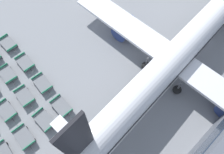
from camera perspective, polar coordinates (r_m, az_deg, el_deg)
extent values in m
cylinder|color=white|center=(30.94, 17.92, 7.05)|extent=(6.33, 37.65, 3.73)
cube|color=black|center=(18.65, -9.16, -15.91)|extent=(0.47, 2.81, 8.60)
cube|color=white|center=(24.12, -7.08, -18.47)|extent=(9.74, 2.17, 0.24)
cube|color=white|center=(30.74, 15.96, 4.55)|extent=(34.67, 6.14, 0.44)
cylinder|color=navy|center=(34.64, 3.46, 12.60)|extent=(2.97, 3.80, 2.72)
cube|color=black|center=(31.46, 17.60, 6.39)|extent=(6.14, 33.91, 0.67)
cylinder|color=#56565B|center=(40.35, 26.47, 14.98)|extent=(0.24, 0.24, 2.17)
sphere|color=black|center=(41.07, 25.85, 14.00)|extent=(1.23, 1.23, 1.23)
cylinder|color=#56565B|center=(30.27, 17.15, -2.35)|extent=(0.24, 0.24, 2.17)
sphere|color=black|center=(31.21, 16.62, -3.19)|extent=(1.23, 1.23, 1.23)
cylinder|color=#56565B|center=(31.08, 9.04, 3.90)|extent=(0.24, 0.24, 2.17)
sphere|color=black|center=(32.00, 8.77, 2.90)|extent=(1.23, 1.23, 1.23)
cube|color=slate|center=(30.60, -26.59, -17.47)|extent=(2.96, 1.92, 0.10)
sphere|color=black|center=(31.13, -25.94, -15.36)|extent=(0.36, 0.36, 0.36)
cube|color=slate|center=(32.08, -25.98, -7.85)|extent=(2.88, 1.78, 0.10)
cube|color=#237F56|center=(31.22, -24.91, -9.57)|extent=(0.09, 1.76, 0.32)
cube|color=#237F56|center=(32.63, -27.29, -5.96)|extent=(0.09, 1.76, 0.32)
cube|color=#333338|center=(31.32, -24.33, -10.28)|extent=(0.70, 0.06, 0.06)
sphere|color=black|center=(32.01, -25.94, -10.18)|extent=(0.36, 0.36, 0.36)
sphere|color=black|center=(31.83, -23.78, -8.57)|extent=(0.36, 0.36, 0.36)
sphere|color=black|center=(32.83, -25.52, -6.03)|extent=(0.36, 0.36, 0.36)
cube|color=slate|center=(30.07, -22.07, -14.29)|extent=(2.94, 1.89, 0.10)
cube|color=#237F56|center=(29.37, -20.88, -16.35)|extent=(0.16, 1.76, 0.32)
cube|color=#237F56|center=(30.44, -23.47, -12.10)|extent=(0.16, 1.76, 0.32)
cube|color=#333338|center=(29.55, -20.29, -17.09)|extent=(0.70, 0.09, 0.06)
sphere|color=black|center=(30.17, -22.10, -16.76)|extent=(0.36, 0.36, 0.36)
sphere|color=black|center=(29.94, -19.68, -15.17)|extent=(0.36, 0.36, 0.36)
sphere|color=black|center=(30.92, -23.90, -13.73)|extent=(0.36, 0.36, 0.36)
sphere|color=black|center=(30.70, -21.57, -12.18)|extent=(0.36, 0.36, 0.36)
sphere|color=black|center=(36.93, -27.03, 4.67)|extent=(0.36, 0.36, 0.36)
cube|color=slate|center=(34.46, -25.71, 0.72)|extent=(2.94, 1.89, 0.10)
cube|color=#237F56|center=(33.47, -24.82, -0.71)|extent=(0.16, 1.76, 0.32)
cube|color=#237F56|center=(35.16, -26.83, 2.40)|extent=(0.16, 1.76, 0.32)
cube|color=#333338|center=(33.51, -24.32, -1.42)|extent=(0.70, 0.09, 0.06)
sphere|color=black|center=(34.22, -25.77, -1.42)|extent=(0.36, 0.36, 0.36)
sphere|color=black|center=(34.13, -23.72, 0.03)|extent=(0.36, 0.36, 0.36)
sphere|color=black|center=(35.42, -27.17, 0.83)|extent=(0.36, 0.36, 0.36)
sphere|color=black|center=(35.33, -25.20, 2.23)|extent=(0.36, 0.36, 0.36)
cube|color=slate|center=(31.91, -21.95, -4.63)|extent=(2.97, 1.93, 0.10)
cube|color=#237F56|center=(31.04, -20.89, -6.35)|extent=(0.19, 1.76, 0.32)
cube|color=#237F56|center=(32.46, -23.20, -2.69)|extent=(0.19, 1.76, 0.32)
cube|color=#333338|center=(31.15, -20.35, -7.11)|extent=(0.70, 0.10, 0.06)
sphere|color=black|center=(31.79, -22.01, -6.97)|extent=(0.36, 0.36, 0.36)
sphere|color=black|center=(31.69, -19.77, -5.45)|extent=(0.36, 0.36, 0.36)
sphere|color=black|center=(32.80, -23.62, -4.34)|extent=(0.36, 0.36, 0.36)
sphere|color=black|center=(32.70, -21.45, -2.86)|extent=(0.36, 0.36, 0.36)
cube|color=slate|center=(29.83, -17.31, -10.65)|extent=(2.92, 1.85, 0.10)
cube|color=#237F56|center=(29.11, -15.80, -12.49)|extent=(0.14, 1.76, 0.32)
cube|color=#237F56|center=(30.22, -18.96, -8.64)|extent=(0.14, 1.76, 0.32)
cube|color=#333338|center=(29.29, -15.18, -13.21)|extent=(0.70, 0.08, 0.06)
sphere|color=black|center=(29.82, -17.11, -13.15)|extent=(0.36, 0.36, 0.36)
sphere|color=black|center=(29.79, -14.85, -11.32)|extent=(0.36, 0.36, 0.36)
sphere|color=black|center=(30.60, -19.33, -10.40)|extent=(0.36, 0.36, 0.36)
sphere|color=black|center=(30.57, -17.12, -8.62)|extent=(0.36, 0.36, 0.36)
cube|color=slate|center=(37.51, -25.58, 7.99)|extent=(2.89, 1.80, 0.10)
cube|color=#237F56|center=(36.42, -24.65, 6.96)|extent=(0.10, 1.76, 0.32)
cube|color=#237F56|center=(38.32, -26.72, 9.32)|extent=(0.10, 1.76, 0.32)
cube|color=#333338|center=(36.41, -24.15, 6.32)|extent=(0.70, 0.07, 0.06)
sphere|color=black|center=(37.07, -25.53, 6.10)|extent=(0.36, 0.36, 0.36)
sphere|color=black|center=(37.16, -23.69, 7.51)|extent=(0.36, 0.36, 0.36)
sphere|color=black|center=(38.43, -26.98, 7.82)|extent=(0.36, 0.36, 0.36)
sphere|color=black|center=(38.51, -25.20, 9.18)|extent=(0.36, 0.36, 0.36)
cube|color=slate|center=(34.46, -21.81, 3.58)|extent=(2.91, 1.84, 0.10)
cube|color=#237F56|center=(33.46, -20.77, 2.26)|extent=(0.13, 1.76, 0.32)
cube|color=#237F56|center=(35.15, -23.04, 5.18)|extent=(0.13, 1.76, 0.32)
cube|color=#333338|center=(33.51, -20.26, 1.55)|extent=(0.70, 0.08, 0.06)
sphere|color=black|center=(34.14, -21.80, 1.46)|extent=(0.36, 0.36, 0.36)
sphere|color=black|center=(34.20, -19.77, 2.94)|extent=(0.36, 0.36, 0.36)
sphere|color=black|center=(35.34, -23.39, 3.58)|extent=(0.36, 0.36, 0.36)
sphere|color=black|center=(35.40, -21.43, 5.01)|extent=(0.36, 0.36, 0.36)
cube|color=slate|center=(31.92, -17.78, -1.54)|extent=(2.96, 1.91, 0.10)
cube|color=#237F56|center=(31.04, -16.59, -3.16)|extent=(0.17, 1.76, 0.32)
cube|color=#237F56|center=(32.48, -19.12, 0.33)|extent=(0.17, 1.76, 0.32)
cube|color=#333338|center=(31.15, -16.06, -3.92)|extent=(0.70, 0.10, 0.06)
sphere|color=black|center=(31.73, -17.79, -3.87)|extent=(0.36, 0.36, 0.36)
sphere|color=black|center=(31.77, -15.58, -2.32)|extent=(0.36, 0.36, 0.36)
sphere|color=black|center=(32.74, -19.57, -1.35)|extent=(0.36, 0.36, 0.36)
sphere|color=black|center=(32.79, -17.42, 0.15)|extent=(0.36, 0.36, 0.36)
cube|color=slate|center=(29.86, -13.13, -7.44)|extent=(2.88, 1.78, 0.10)
cube|color=#237F56|center=(29.15, -11.60, -9.25)|extent=(0.09, 1.76, 0.32)
cube|color=#237F56|center=(30.25, -14.76, -5.42)|extent=(0.09, 1.76, 0.32)
cube|color=#333338|center=(29.32, -11.03, -10.00)|extent=(0.70, 0.07, 0.06)
sphere|color=black|center=(29.79, -13.00, -9.94)|extent=(0.36, 0.36, 0.36)
sphere|color=black|center=(29.88, -10.72, -8.17)|extent=(0.36, 0.36, 0.36)
sphere|color=black|center=(30.57, -15.21, -7.20)|extent=(0.36, 0.36, 0.36)
sphere|color=black|center=(30.65, -12.98, -5.48)|extent=(0.36, 0.36, 0.36)
cube|color=white|center=(29.57, 8.16, -9.83)|extent=(1.71, 20.24, 0.01)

